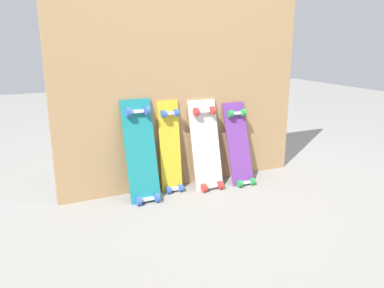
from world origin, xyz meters
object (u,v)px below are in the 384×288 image
skateboard_teal (141,155)px  skateboard_purple (239,148)px  skateboard_yellow (171,151)px  skateboard_white (206,149)px

skateboard_teal → skateboard_purple: (0.80, -0.01, -0.04)m
skateboard_teal → skateboard_yellow: bearing=13.4°
skateboard_purple → skateboard_yellow: bearing=173.2°
skateboard_teal → skateboard_yellow: 0.25m
skateboard_yellow → skateboard_white: (0.27, -0.05, -0.00)m
skateboard_purple → skateboard_white: bearing=176.0°
skateboard_teal → skateboard_white: skateboard_teal is taller
skateboard_purple → skateboard_teal: bearing=179.5°
skateboard_yellow → skateboard_white: skateboard_yellow is taller
skateboard_teal → skateboard_white: size_ratio=1.05×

